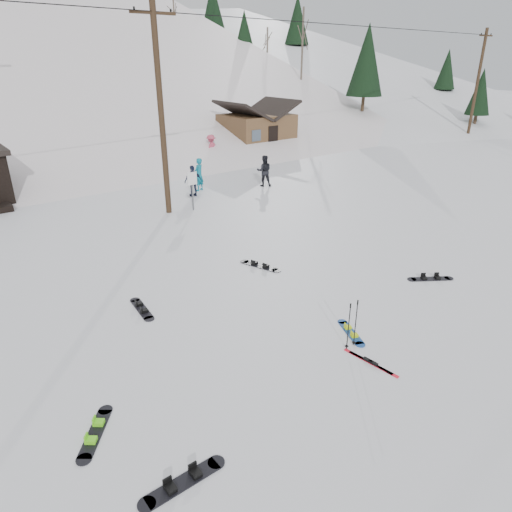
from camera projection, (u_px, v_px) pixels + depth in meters
ground at (380, 381)px, 10.38m from camera, size 200.00×200.00×0.00m
ski_slope at (2, 226)px, 55.10m from camera, size 60.00×85.24×65.97m
ridge_right at (271, 179)px, 72.31m from camera, size 45.66×93.98×54.59m
treeline_right at (299, 112)px, 60.97m from camera, size 20.00×60.00×10.00m
utility_pole at (161, 109)px, 19.77m from camera, size 2.00×0.26×9.00m
utility_pole_right at (477, 83)px, 39.84m from camera, size 2.00×0.26×9.00m
trail_sign at (192, 184)px, 21.45m from camera, size 0.50×0.09×1.85m
cabin at (257, 131)px, 35.58m from camera, size 5.39×4.40×3.77m
hero_snowboard at (351, 332)px, 12.19m from camera, size 0.70×1.28×0.10m
hero_skis at (371, 362)px, 11.00m from camera, size 0.24×1.51×0.08m
ski_poles at (352, 324)px, 11.38m from camera, size 0.36×0.09×1.30m
board_scatter_a at (183, 482)px, 7.90m from camera, size 1.69×0.33×0.12m
board_scatter_b at (142, 309)px, 13.33m from camera, size 0.42×1.55×0.11m
board_scatter_c at (95, 433)px, 8.93m from camera, size 1.08×1.29×0.11m
board_scatter_d at (430, 278)px, 15.14m from camera, size 1.34×0.99×0.11m
board_scatter_f at (260, 266)px, 16.06m from camera, size 0.74×1.58×0.12m
skier_teal at (199, 175)px, 24.83m from camera, size 0.77×0.66×1.78m
skier_dark at (264, 171)px, 25.71m from camera, size 1.07×1.02×1.74m
skier_pink at (211, 148)px, 31.79m from camera, size 1.36×1.09×1.84m
skier_navy at (193, 181)px, 23.84m from camera, size 0.99×0.50×1.63m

